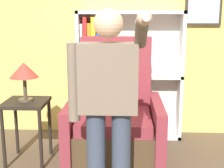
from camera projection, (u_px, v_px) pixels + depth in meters
wall_back at (116, 26)px, 3.95m from camera, size 8.00×0.11×2.80m
bookcase at (115, 78)px, 3.93m from camera, size 1.30×0.28×1.59m
armchair at (115, 126)px, 3.29m from camera, size 0.97×0.91×1.31m
person_standing at (108, 99)px, 2.36m from camera, size 0.59×0.78×1.58m
side_table at (27, 113)px, 3.24m from camera, size 0.43×0.43×0.67m
table_lamp at (24, 72)px, 3.15m from camera, size 0.29×0.29×0.40m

